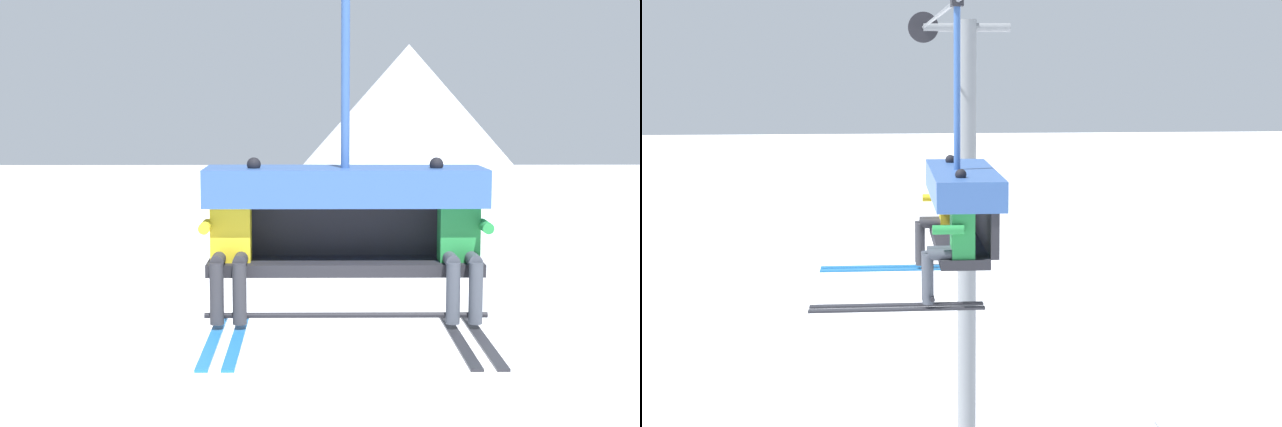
# 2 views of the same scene
# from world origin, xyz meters

# --- Properties ---
(mountain_peak_west) EXTENTS (19.08, 19.08, 10.80)m
(mountain_peak_west) POSITION_xyz_m (5.82, 53.80, 5.40)
(mountain_peak_west) COLOR silver
(mountain_peak_west) RESTS_ON ground_plane
(chairlift_chair) EXTENTS (2.26, 0.74, 2.95)m
(chairlift_chair) POSITION_xyz_m (-0.14, -0.73, 6.63)
(chairlift_chair) COLOR #232328
(skier_yellow) EXTENTS (0.48, 1.70, 1.34)m
(skier_yellow) POSITION_xyz_m (-1.05, -0.94, 6.35)
(skier_yellow) COLOR yellow
(skier_green) EXTENTS (0.48, 1.70, 1.34)m
(skier_green) POSITION_xyz_m (0.78, -0.94, 6.35)
(skier_green) COLOR #23843D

